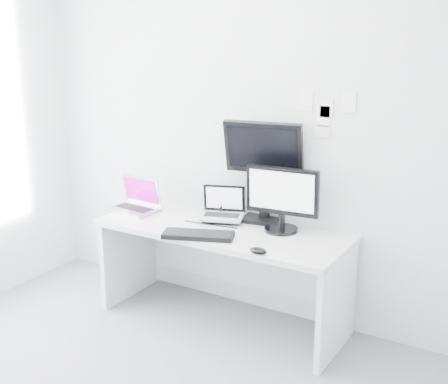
# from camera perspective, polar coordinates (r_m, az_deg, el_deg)

# --- Properties ---
(back_wall) EXTENTS (3.60, 0.00, 3.60)m
(back_wall) POSITION_cam_1_polar(r_m,az_deg,el_deg) (4.48, 2.22, 5.47)
(back_wall) COLOR silver
(back_wall) RESTS_ON ground
(desk) EXTENTS (1.80, 0.70, 0.73)m
(desk) POSITION_cam_1_polar(r_m,az_deg,el_deg) (4.48, -0.09, -7.75)
(desk) COLOR silver
(desk) RESTS_ON ground
(macbook) EXTENTS (0.39, 0.30, 0.27)m
(macbook) POSITION_cam_1_polar(r_m,az_deg,el_deg) (4.72, -8.52, -0.19)
(macbook) COLOR #AFAFB4
(macbook) RESTS_ON desk
(speaker) EXTENTS (0.11, 0.11, 0.19)m
(speaker) POSITION_cam_1_polar(r_m,az_deg,el_deg) (4.60, -0.42, -0.93)
(speaker) COLOR black
(speaker) RESTS_ON desk
(dell_laptop) EXTENTS (0.37, 0.33, 0.26)m
(dell_laptop) POSITION_cam_1_polar(r_m,az_deg,el_deg) (4.44, -0.23, -1.16)
(dell_laptop) COLOR #B6BABE
(dell_laptop) RESTS_ON desk
(rear_monitor) EXTENTS (0.59, 0.30, 0.76)m
(rear_monitor) POSITION_cam_1_polar(r_m,az_deg,el_deg) (4.38, 3.73, 2.00)
(rear_monitor) COLOR black
(rear_monitor) RESTS_ON desk
(samsung_monitor) EXTENTS (0.54, 0.29, 0.47)m
(samsung_monitor) POSITION_cam_1_polar(r_m,az_deg,el_deg) (4.22, 5.39, -0.62)
(samsung_monitor) COLOR black
(samsung_monitor) RESTS_ON desk
(keyboard) EXTENTS (0.51, 0.33, 0.03)m
(keyboard) POSITION_cam_1_polar(r_m,az_deg,el_deg) (4.15, -2.41, -4.01)
(keyboard) COLOR black
(keyboard) RESTS_ON desk
(mouse) EXTENTS (0.12, 0.08, 0.04)m
(mouse) POSITION_cam_1_polar(r_m,az_deg,el_deg) (3.88, 3.20, -5.46)
(mouse) COLOR black
(mouse) RESTS_ON desk
(wall_note_0) EXTENTS (0.10, 0.00, 0.14)m
(wall_note_0) POSITION_cam_1_polar(r_m,az_deg,el_deg) (4.24, 7.62, 8.44)
(wall_note_0) COLOR white
(wall_note_0) RESTS_ON back_wall
(wall_note_1) EXTENTS (0.09, 0.00, 0.13)m
(wall_note_1) POSITION_cam_1_polar(r_m,az_deg,el_deg) (4.18, 9.50, 7.72)
(wall_note_1) COLOR white
(wall_note_1) RESTS_ON back_wall
(wall_note_2) EXTENTS (0.10, 0.00, 0.14)m
(wall_note_2) POSITION_cam_1_polar(r_m,az_deg,el_deg) (4.13, 11.49, 8.21)
(wall_note_2) COLOR white
(wall_note_2) RESTS_ON back_wall
(wall_note_3) EXTENTS (0.11, 0.00, 0.08)m
(wall_note_3) POSITION_cam_1_polar(r_m,az_deg,el_deg) (4.22, 9.15, 5.59)
(wall_note_3) COLOR white
(wall_note_3) RESTS_ON back_wall
(wall_note_4) EXTENTS (0.09, 0.00, 0.14)m
(wall_note_4) POSITION_cam_1_polar(r_m,az_deg,el_deg) (4.20, 9.21, 6.97)
(wall_note_4) COLOR white
(wall_note_4) RESTS_ON back_wall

